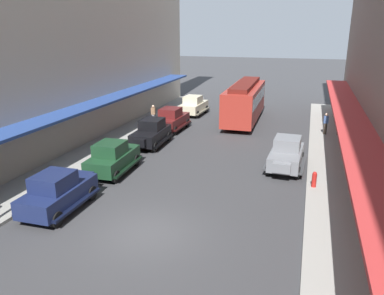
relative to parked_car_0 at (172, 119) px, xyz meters
The scene contains 13 objects.
ground_plane 16.23m from the parked_car_0, 73.08° to the right, with size 200.00×200.00×0.00m, color #38383A.
sidewalk_right 19.75m from the parked_car_0, 51.76° to the right, with size 3.00×60.00×0.15m, color #99968E.
parked_car_0 is the anchor object (origin of this frame).
parked_car_1 14.86m from the parked_car_0, 89.51° to the right, with size 2.20×4.28×1.84m.
parked_car_2 6.03m from the parked_car_0, 90.03° to the left, with size 2.28×4.31×1.84m.
parked_car_3 4.36m from the parked_car_0, 88.85° to the right, with size 2.23×4.29×1.84m.
parked_car_4 9.93m from the parked_car_0, 89.20° to the right, with size 2.30×4.32×1.84m.
parked_car_5 11.38m from the parked_car_0, 33.69° to the right, with size 2.28×4.31×1.84m.
streetcar 7.00m from the parked_car_0, 42.87° to the left, with size 2.75×9.66×3.46m.
fire_hydrant 14.26m from the parked_car_0, 39.12° to the right, with size 0.24×0.24×0.82m.
pedestrian_0 11.97m from the parked_car_0, ahead, with size 0.36×0.24×1.64m.
pedestrian_1 12.96m from the parked_car_0, ahead, with size 0.36×0.28×1.67m.
pedestrian_3 2.10m from the parked_car_0, 157.08° to the left, with size 0.36×0.24×1.64m.
Camera 1 is at (5.73, -12.23, 7.82)m, focal length 35.15 mm.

